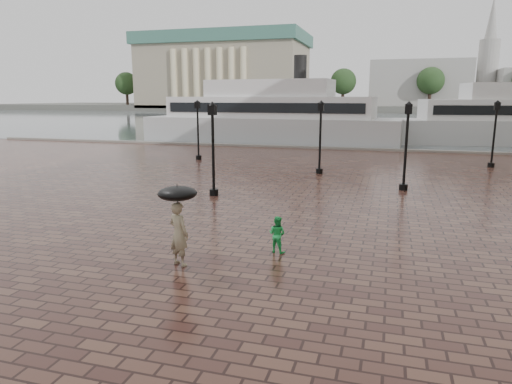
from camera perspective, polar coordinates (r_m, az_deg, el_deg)
ground at (r=11.74m, az=4.32°, el=-12.10°), size 300.00×300.00×0.00m
harbour_water at (r=102.65m, az=15.29°, el=8.74°), size 240.00×240.00×0.00m
quay_edge at (r=42.83m, az=13.38°, el=5.11°), size 80.00×0.60×0.30m
far_shore at (r=170.57m, az=15.86°, el=10.10°), size 300.00×60.00×2.00m
museum at (r=165.58m, az=-4.02°, el=14.94°), size 57.00×32.50×26.00m
far_trees at (r=148.60m, az=15.92°, el=13.16°), size 188.00×8.00×13.50m
street_lamps at (r=28.47m, az=8.71°, el=6.78°), size 21.44×14.44×4.40m
adult_pedestrian at (r=13.21m, az=-9.62°, el=-5.18°), size 0.80×0.67×1.86m
child_pedestrian at (r=14.20m, az=2.66°, el=-5.30°), size 0.66×0.57×1.15m
ferry_near at (r=49.15m, az=1.73°, el=9.37°), size 27.45×8.12×8.89m
umbrella at (r=12.92m, az=-9.80°, el=-0.19°), size 1.10×1.10×1.19m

